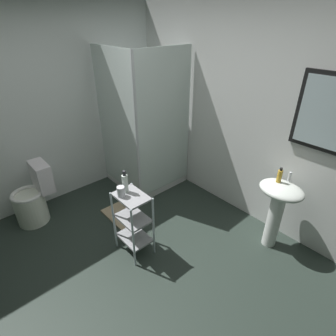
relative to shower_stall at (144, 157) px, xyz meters
name	(u,v)px	position (x,y,z in m)	size (l,w,h in m)	color
ground_plane	(123,277)	(1.22, -1.23, -0.47)	(4.20, 4.20, 0.02)	#26312B
wall_back	(247,118)	(1.23, 0.62, 0.79)	(4.20, 0.14, 2.50)	silver
wall_left	(31,114)	(-0.63, -1.23, 0.79)	(0.10, 4.20, 2.50)	silver
shower_stall	(144,157)	(0.00, 0.00, 0.00)	(0.92, 0.92, 2.00)	white
pedestal_sink	(278,203)	(1.96, 0.29, 0.12)	(0.46, 0.37, 0.81)	white
sink_faucet	(290,176)	(1.96, 0.41, 0.40)	(0.03, 0.03, 0.10)	silver
toilet	(34,199)	(-0.26, -1.55, -0.15)	(0.37, 0.49, 0.76)	white
storage_cart	(133,219)	(1.00, -0.92, -0.03)	(0.38, 0.28, 0.74)	silver
hand_soap_bottle	(280,176)	(1.90, 0.30, 0.42)	(0.05, 0.05, 0.16)	gold
lotion_bottle_white	(125,183)	(0.91, -0.92, 0.38)	(0.06, 0.06, 0.25)	white
rinse_cup	(121,192)	(0.94, -0.99, 0.33)	(0.08, 0.08, 0.11)	silver
bath_mat	(125,215)	(0.44, -0.68, -0.45)	(0.60, 0.40, 0.02)	tan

